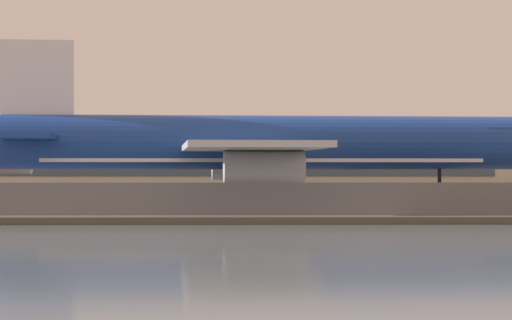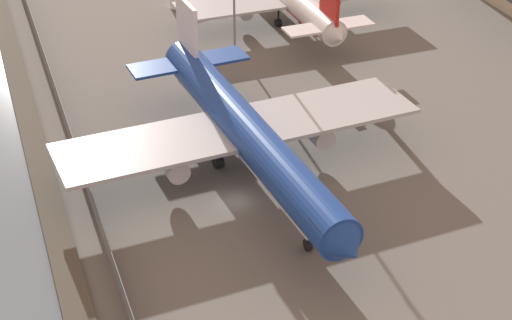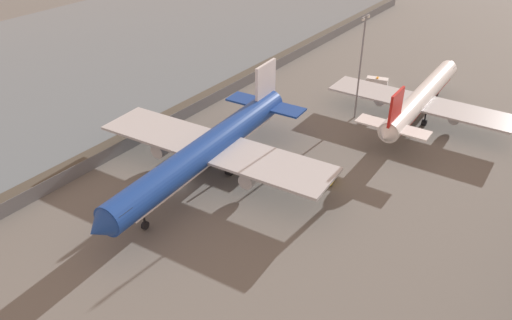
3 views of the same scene
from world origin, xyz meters
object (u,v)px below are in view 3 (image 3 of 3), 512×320
at_px(baggage_tug, 330,178).
at_px(passenger_jet_white_red, 421,98).
at_px(ops_van, 376,82).
at_px(apron_light_mast_apron_west, 361,63).
at_px(cargo_jet_blue, 208,149).

bearing_deg(baggage_tug, passenger_jet_white_red, 173.23).
xyz_separation_m(ops_van, apron_light_mast_apron_west, (18.80, 3.18, 11.26)).
relative_size(passenger_jet_white_red, ops_van, 8.08).
bearing_deg(ops_van, passenger_jet_white_red, 52.06).
bearing_deg(cargo_jet_blue, apron_light_mast_apron_west, 163.78).
bearing_deg(passenger_jet_white_red, cargo_jet_blue, -26.75).
height_order(baggage_tug, apron_light_mast_apron_west, apron_light_mast_apron_west).
bearing_deg(apron_light_mast_apron_west, ops_van, -170.40).
bearing_deg(ops_van, baggage_tug, 13.57).
relative_size(passenger_jet_white_red, baggage_tug, 13.16).
relative_size(baggage_tug, ops_van, 0.61).
distance_m(passenger_jet_white_red, apron_light_mast_apron_west, 15.67).
bearing_deg(apron_light_mast_apron_west, baggage_tug, 16.37).
bearing_deg(baggage_tug, ops_van, -166.43).
bearing_deg(cargo_jet_blue, baggage_tug, 120.92).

